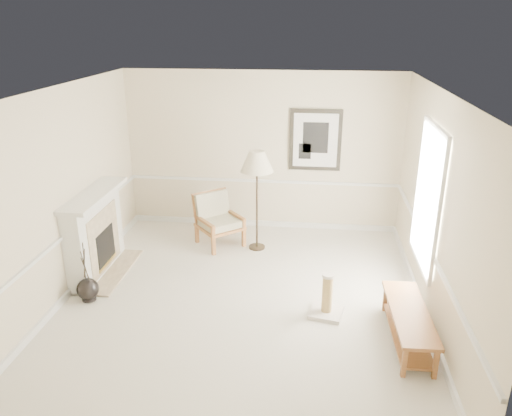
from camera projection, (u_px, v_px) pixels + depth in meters
The scene contains 8 objects.
ground at pixel (242, 300), 7.04m from camera, with size 5.50×5.50×0.00m, color silver.
room at pixel (252, 172), 6.44m from camera, with size 5.04×5.54×2.92m.
fireplace at pixel (96, 234), 7.62m from camera, with size 0.64×1.64×1.31m.
floor_vase at pixel (88, 290), 6.99m from camera, with size 0.31×0.31×0.90m.
armchair at pixel (217, 217), 8.69m from camera, with size 0.99×0.99×0.90m.
floor_lamp at pixel (257, 164), 8.12m from camera, with size 0.56×0.56×1.72m.
bench at pixel (409, 321), 6.06m from camera, with size 0.48×1.49×0.42m.
scratching_post at pixel (327, 302), 6.65m from camera, with size 0.51×0.51×0.61m.
Camera 1 is at (0.90, -6.05, 3.72)m, focal length 35.00 mm.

